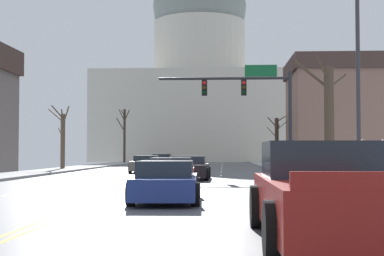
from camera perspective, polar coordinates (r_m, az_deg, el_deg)
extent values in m
cube|color=#515156|center=(17.92, -8.69, -7.03)|extent=(14.00, 180.00, 0.06)
cube|color=yellow|center=(17.94, -9.07, -6.92)|extent=(0.10, 176.40, 0.00)
cube|color=yellow|center=(17.90, -8.31, -6.94)|extent=(0.10, 176.40, 0.00)
cube|color=silver|center=(9.10, 2.23, -11.45)|extent=(0.12, 2.20, 0.00)
cube|color=silver|center=(14.26, 2.55, -8.14)|extent=(0.12, 2.20, 0.00)
cube|color=silver|center=(19.44, 2.70, -6.59)|extent=(0.12, 2.20, 0.00)
cube|color=silver|center=(24.63, 2.79, -5.69)|extent=(0.12, 2.20, 0.00)
cube|color=silver|center=(29.82, 2.85, -5.11)|extent=(0.12, 2.20, 0.00)
cube|color=silver|center=(35.02, 2.88, -4.70)|extent=(0.12, 2.20, 0.00)
cube|color=silver|center=(40.21, 2.91, -4.39)|extent=(0.12, 2.20, 0.00)
cube|color=silver|center=(45.41, 2.94, -4.16)|extent=(0.12, 2.20, 0.00)
cube|color=silver|center=(50.61, 2.95, -3.97)|extent=(0.12, 2.20, 0.00)
cube|color=silver|center=(55.81, 2.97, -3.82)|extent=(0.12, 2.20, 0.00)
cube|color=silver|center=(61.00, 2.98, -3.69)|extent=(0.12, 2.20, 0.00)
cube|color=silver|center=(66.20, 2.99, -3.59)|extent=(0.12, 2.20, 0.00)
cube|color=silver|center=(71.40, 3.00, -3.50)|extent=(0.12, 2.20, 0.00)
cube|color=silver|center=(76.60, 3.01, -3.42)|extent=(0.12, 2.20, 0.00)
cube|color=silver|center=(81.80, 3.01, -3.35)|extent=(0.12, 2.20, 0.00)
cube|color=silver|center=(20.71, -17.17, -6.23)|extent=(0.12, 2.20, 0.00)
cube|color=silver|center=(25.64, -13.13, -5.50)|extent=(0.12, 2.20, 0.00)
cube|color=silver|center=(30.66, -10.40, -5.00)|extent=(0.12, 2.20, 0.00)
cube|color=silver|center=(35.74, -8.45, -4.63)|extent=(0.12, 2.20, 0.00)
cube|color=silver|center=(40.84, -6.98, -4.35)|extent=(0.12, 2.20, 0.00)
cube|color=silver|center=(45.97, -5.85, -4.13)|extent=(0.12, 2.20, 0.00)
cube|color=silver|center=(51.11, -4.94, -3.95)|extent=(0.12, 2.20, 0.00)
cube|color=silver|center=(56.26, -4.19, -3.81)|extent=(0.12, 2.20, 0.00)
cube|color=silver|center=(61.42, -3.58, -3.68)|extent=(0.12, 2.20, 0.00)
cube|color=silver|center=(66.59, -3.06, -3.58)|extent=(0.12, 2.20, 0.00)
cube|color=silver|center=(71.76, -2.61, -3.49)|extent=(0.12, 2.20, 0.00)
cube|color=silver|center=(76.93, -2.22, -3.42)|extent=(0.12, 2.20, 0.00)
cube|color=silver|center=(82.11, -1.89, -3.35)|extent=(0.12, 2.20, 0.00)
cylinder|color=#28282D|center=(34.44, 9.71, 0.56)|extent=(0.22, 0.22, 6.06)
cylinder|color=#28282D|center=(34.45, 3.19, 4.92)|extent=(7.80, 0.16, 0.16)
cube|color=black|center=(34.40, 5.15, 3.99)|extent=(0.32, 0.28, 0.92)
sphere|color=red|center=(34.27, 5.16, 4.49)|extent=(0.22, 0.22, 0.22)
sphere|color=#332B05|center=(34.24, 5.16, 4.02)|extent=(0.22, 0.22, 0.22)
sphere|color=black|center=(34.21, 5.16, 3.56)|extent=(0.22, 0.22, 0.22)
cube|color=black|center=(34.40, 1.24, 3.99)|extent=(0.32, 0.28, 0.92)
sphere|color=red|center=(34.27, 1.23, 4.48)|extent=(0.22, 0.22, 0.22)
sphere|color=#332B05|center=(34.24, 1.23, 4.01)|extent=(0.22, 0.22, 0.22)
sphere|color=black|center=(34.21, 1.23, 3.55)|extent=(0.22, 0.22, 0.22)
cube|color=#146033|center=(34.60, 6.83, 5.65)|extent=(1.90, 0.06, 0.70)
cylinder|color=#333338|center=(20.31, 16.12, 5.15)|extent=(0.14, 0.14, 7.84)
cube|color=beige|center=(88.99, 0.76, 0.86)|extent=(29.93, 22.30, 12.85)
cylinder|color=beige|center=(90.23, 0.75, 7.70)|extent=(14.09, 14.09, 8.65)
sphere|color=gray|center=(91.68, 0.75, 11.93)|extent=(14.53, 14.53, 14.53)
cube|color=black|center=(30.01, -0.20, -4.20)|extent=(1.86, 4.59, 0.63)
cube|color=#232D38|center=(29.83, -0.22, -3.20)|extent=(1.62, 2.15, 0.42)
cylinder|color=black|center=(31.50, -1.69, -4.39)|extent=(0.22, 0.64, 0.64)
cylinder|color=black|center=(31.38, 1.64, -4.39)|extent=(0.22, 0.64, 0.64)
cylinder|color=black|center=(28.67, -2.21, -4.59)|extent=(0.22, 0.64, 0.64)
cylinder|color=black|center=(28.55, 1.45, -4.60)|extent=(0.22, 0.64, 0.64)
cube|color=#B71414|center=(23.08, -2.04, -4.77)|extent=(1.90, 4.42, 0.61)
cube|color=#232D38|center=(22.86, -2.07, -3.49)|extent=(1.61, 2.04, 0.43)
cylinder|color=black|center=(24.49, -3.92, -4.97)|extent=(0.24, 0.65, 0.64)
cylinder|color=black|center=(24.40, 0.19, -4.98)|extent=(0.24, 0.65, 0.64)
cylinder|color=black|center=(21.80, -4.55, -5.29)|extent=(0.24, 0.65, 0.64)
cylinder|color=black|center=(21.70, 0.07, -5.31)|extent=(0.24, 0.65, 0.64)
cube|color=navy|center=(16.68, -2.54, -5.75)|extent=(1.87, 4.64, 0.58)
cube|color=#232D38|center=(16.35, -2.61, -4.02)|extent=(1.58, 2.24, 0.44)
cylinder|color=black|center=(18.18, -4.96, -5.88)|extent=(0.24, 0.65, 0.64)
cylinder|color=black|center=(18.08, 0.47, -5.91)|extent=(0.24, 0.65, 0.64)
cylinder|color=black|center=(15.36, -6.09, -6.52)|extent=(0.24, 0.65, 0.64)
cylinder|color=black|center=(15.24, 0.35, -6.57)|extent=(0.24, 0.65, 0.64)
cube|color=maroon|center=(9.56, 13.47, -7.30)|extent=(2.11, 5.51, 0.77)
cube|color=#1E2833|center=(10.28, 12.64, -3.05)|extent=(1.92, 1.88, 0.62)
cube|color=maroon|center=(6.91, 17.59, -5.04)|extent=(1.91, 0.11, 0.22)
cylinder|color=black|center=(11.08, 6.53, -7.73)|extent=(0.28, 0.80, 0.80)
cylinder|color=black|center=(11.40, 17.11, -7.49)|extent=(0.28, 0.80, 0.80)
cylinder|color=black|center=(7.81, 8.15, -10.00)|extent=(0.28, 0.80, 0.80)
cube|color=#6B6056|center=(39.91, -4.61, -3.73)|extent=(1.89, 4.74, 0.63)
cube|color=#232D38|center=(40.31, -4.55, -3.00)|extent=(1.61, 2.21, 0.39)
cylinder|color=black|center=(38.39, -3.54, -4.02)|extent=(0.24, 0.65, 0.64)
cylinder|color=black|center=(38.58, -6.14, -4.00)|extent=(0.24, 0.65, 0.64)
cylinder|color=black|center=(41.28, -3.19, -3.90)|extent=(0.24, 0.65, 0.64)
cylinder|color=black|center=(41.46, -5.61, -3.89)|extent=(0.24, 0.65, 0.64)
cube|color=black|center=(52.52, -3.01, -3.38)|extent=(1.86, 4.59, 0.67)
cube|color=#232D38|center=(52.84, -2.98, -2.79)|extent=(1.60, 1.94, 0.41)
cylinder|color=black|center=(51.04, -2.16, -3.60)|extent=(0.23, 0.64, 0.64)
cylinder|color=black|center=(51.21, -4.16, -3.60)|extent=(0.23, 0.64, 0.64)
cylinder|color=black|center=(53.86, -1.93, -3.54)|extent=(0.23, 0.64, 0.64)
cylinder|color=black|center=(54.02, -3.82, -3.53)|extent=(0.23, 0.64, 0.64)
cube|color=#8C6656|center=(54.33, 16.04, 0.66)|extent=(11.87, 9.37, 8.40)
cube|color=#47332D|center=(54.80, 15.98, 5.77)|extent=(12.34, 9.75, 1.39)
cylinder|color=#423328|center=(57.31, 8.39, -1.32)|extent=(0.39, 0.39, 4.61)
cylinder|color=#423328|center=(56.95, 9.07, 0.39)|extent=(1.36, 1.04, 1.22)
cylinder|color=#423328|center=(57.85, 8.33, 0.19)|extent=(0.12, 1.06, 1.09)
cylinder|color=#423328|center=(57.50, 8.80, 0.88)|extent=(0.93, 0.23, 0.66)
cylinder|color=#423328|center=(56.75, 8.51, -0.29)|extent=(0.23, 1.25, 1.18)
cylinder|color=#423328|center=(57.40, 7.95, 0.56)|extent=(0.95, 0.25, 1.06)
cylinder|color=#423328|center=(57.14, 7.91, -0.44)|extent=(1.05, 0.40, 1.10)
cylinder|color=brown|center=(45.80, -12.67, -1.27)|extent=(0.35, 0.35, 4.23)
cylinder|color=brown|center=(46.29, -12.72, 1.17)|extent=(0.48, 0.90, 1.10)
cylinder|color=brown|center=(45.33, -13.18, 1.54)|extent=(0.61, 1.40, 0.97)
cylinder|color=brown|center=(46.48, -12.75, 0.12)|extent=(0.62, 1.32, 1.14)
cylinder|color=brown|center=(46.08, -13.35, 1.22)|extent=(1.24, 0.15, 1.06)
cylinder|color=brown|center=(46.24, -12.58, 0.09)|extent=(0.20, 0.92, 1.10)
cylinder|color=brown|center=(45.52, -12.38, 1.19)|extent=(0.75, 0.69, 1.47)
cylinder|color=brown|center=(46.05, -12.87, -0.50)|extent=(0.53, 0.45, 0.85)
cylinder|color=#4C3D2D|center=(23.59, 13.42, 0.22)|extent=(0.40, 0.40, 4.67)
cylinder|color=#4C3D2D|center=(24.30, 13.34, 4.88)|extent=(0.27, 1.16, 1.14)
cylinder|color=#4C3D2D|center=(24.06, 14.19, 4.52)|extent=(0.87, 0.60, 0.67)
cylinder|color=#4C3D2D|center=(23.18, 12.79, 5.77)|extent=(0.76, 1.20, 0.90)
cylinder|color=#4C3D2D|center=(23.82, 11.72, 5.22)|extent=(1.43, 0.46, 1.27)
cylinder|color=#423328|center=(68.64, -6.70, -0.77)|extent=(0.29, 0.29, 6.33)
cylinder|color=#423328|center=(68.27, -6.67, 0.18)|extent=(0.33, 0.92, 1.28)
cylinder|color=#423328|center=(68.32, -6.85, 1.46)|extent=(0.31, 0.99, 0.68)
cylinder|color=#423328|center=(68.28, -6.97, 1.25)|extent=(0.60, 1.15, 1.36)
cylinder|color=#423328|center=(68.41, -6.47, 1.24)|extent=(0.80, 0.72, 1.29)
cylinder|color=#423328|center=(68.87, -7.09, 0.34)|extent=(1.11, 0.32, 1.66)
cylinder|color=black|center=(19.07, 16.39, -4.85)|extent=(0.16, 0.16, 0.88)
cylinder|color=black|center=(19.11, 16.94, -4.83)|extent=(0.16, 0.16, 0.88)
cylinder|color=maroon|center=(19.07, 16.64, -2.68)|extent=(0.34, 0.34, 0.64)
sphere|color=#A37F66|center=(19.08, 16.62, -1.39)|extent=(0.22, 0.22, 0.22)
cylinder|color=#33333D|center=(17.38, 18.24, -5.12)|extent=(0.16, 0.16, 0.86)
cylinder|color=maroon|center=(17.38, 18.51, -2.81)|extent=(0.34, 0.34, 0.62)
sphere|color=#D6B28E|center=(17.38, 18.49, -1.42)|extent=(0.22, 0.22, 0.22)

